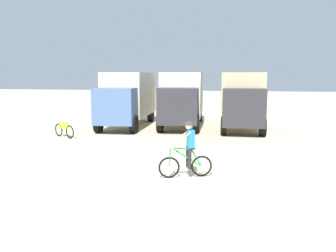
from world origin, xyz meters
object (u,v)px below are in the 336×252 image
Objects in this scene: box_truck_cream_rv at (128,96)px; cyclist_orange_shirt at (187,151)px; box_truck_tan_camper at (242,97)px; bicycle_spare at (64,130)px; box_truck_white_box at (182,96)px.

cyclist_orange_shirt is (5.08, -10.47, -1.03)m from box_truck_cream_rv.
box_truck_tan_camper is 4.50× the size of bicycle_spare.
box_truck_white_box is 11.36m from cyclist_orange_shirt.
box_truck_white_box is 7.70m from bicycle_spare.
box_truck_cream_rv is at bearing 65.27° from bicycle_spare.
box_truck_cream_rv reaches higher than bicycle_spare.
bicycle_spare is at bearing -136.05° from box_truck_white_box.
box_truck_tan_camper is at bearing -4.79° from box_truck_white_box.
box_truck_cream_rv is 3.43m from box_truck_white_box.
box_truck_cream_rv is 3.75× the size of cyclist_orange_shirt.
box_truck_cream_rv is 5.21m from bicycle_spare.
box_truck_cream_rv is 11.68m from cyclist_orange_shirt.
box_truck_white_box reaches higher than cyclist_orange_shirt.
box_truck_cream_rv and box_truck_tan_camper have the same top height.
box_truck_white_box reaches higher than bicycle_spare.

